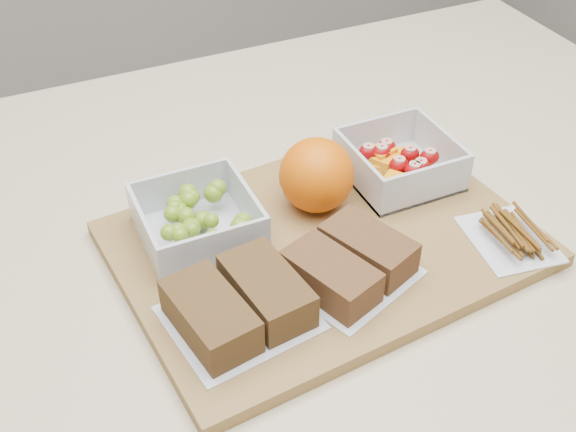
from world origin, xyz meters
The scene contains 7 objects.
cutting_board centered at (0.02, -0.02, 0.91)m, with size 0.42×0.30×0.02m, color olive.
grape_container centered at (-0.10, 0.03, 0.94)m, with size 0.12×0.12×0.05m.
fruit_container centered at (0.14, 0.04, 0.94)m, with size 0.12×0.12×0.05m.
orange centered at (0.03, 0.03, 0.96)m, with size 0.08×0.08×0.08m, color #ED6205.
sandwich_bag_left centered at (-0.11, -0.09, 0.94)m, with size 0.14×0.13×0.04m.
sandwich_bag_center centered at (0.01, -0.09, 0.93)m, with size 0.15×0.14×0.04m.
pretzel_bag centered at (0.19, -0.11, 0.93)m, with size 0.09×0.11×0.02m.
Camera 1 is at (-0.26, -0.53, 1.42)m, focal length 45.00 mm.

